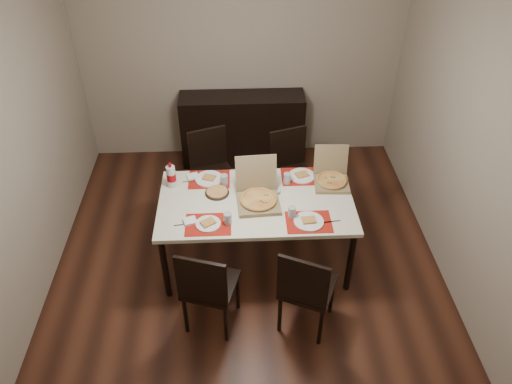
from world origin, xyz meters
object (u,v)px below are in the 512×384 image
chair_near_right (306,288)px  sideboard (242,129)px  pizza_box_center (258,196)px  chair_near_left (207,286)px  soda_bottle (171,176)px  chair_far_right (291,167)px  dip_bowl (273,190)px  chair_far_left (212,167)px  dining_table (256,206)px

chair_near_right → sideboard: bearing=99.8°
pizza_box_center → chair_near_left: bearing=-119.7°
soda_bottle → chair_far_right: bearing=25.8°
chair_far_right → chair_near_left: bearing=-117.4°
chair_near_right → chair_far_right: 1.71m
dip_bowl → soda_bottle: 0.97m
sideboard → chair_far_right: (0.51, -0.93, 0.06)m
chair_far_left → soda_bottle: bearing=-119.0°
sideboard → soda_bottle: soda_bottle is taller
chair_near_right → soda_bottle: (-1.16, 1.12, 0.35)m
chair_near_right → chair_far_right: bearing=88.3°
chair_near_right → pizza_box_center: size_ratio=2.09×
dip_bowl → chair_near_left: bearing=-122.8°
pizza_box_center → dip_bowl: pizza_box_center is taller
soda_bottle → dining_table: bearing=-18.3°
chair_far_left → chair_near_right: bearing=-65.1°
sideboard → chair_far_right: chair_far_right is taller
pizza_box_center → soda_bottle: pizza_box_center is taller
chair_near_left → pizza_box_center: (0.45, 0.80, 0.30)m
chair_near_left → sideboard: bearing=82.3°
dining_table → pizza_box_center: bearing=-40.8°
sideboard → chair_far_left: (-0.35, -0.89, 0.06)m
sideboard → dining_table: 1.80m
pizza_box_center → sideboard: bearing=93.3°
chair_near_left → chair_near_right: 0.81m
chair_far_right → soda_bottle: size_ratio=3.53×
sideboard → soda_bottle: (-0.70, -1.52, 0.41)m
sideboard → chair_near_left: 2.62m
sideboard → chair_near_right: 2.69m
dip_bowl → sideboard: bearing=98.7°
chair_near_left → soda_bottle: soda_bottle is taller
pizza_box_center → chair_far_right: bearing=64.9°
dining_table → soda_bottle: bearing=161.7°
sideboard → dining_table: sideboard is taller
sideboard → soda_bottle: size_ratio=5.69×
chair_far_right → pizza_box_center: bearing=-115.1°
dip_bowl → soda_bottle: bearing=172.0°
chair_far_left → dip_bowl: 1.01m
dining_table → dip_bowl: (0.17, 0.13, 0.08)m
chair_far_left → dip_bowl: bearing=-51.4°
sideboard → chair_near_left: size_ratio=1.61×
chair_near_left → chair_far_right: 1.87m
soda_bottle → sideboard: bearing=65.2°
dip_bowl → soda_bottle: (-0.96, 0.13, 0.09)m
chair_far_right → soda_bottle: bearing=-154.2°
dining_table → soda_bottle: soda_bottle is taller
chair_near_left → dip_bowl: chair_near_left is taller
soda_bottle → dip_bowl: bearing=-8.0°
dining_table → dip_bowl: bearing=37.4°
chair_near_left → chair_far_left: same height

